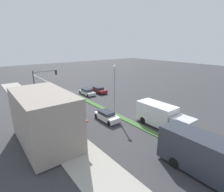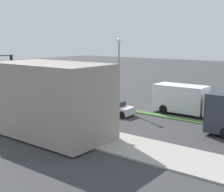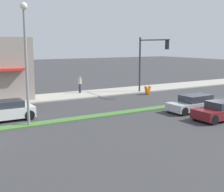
{
  "view_description": "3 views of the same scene",
  "coord_description": "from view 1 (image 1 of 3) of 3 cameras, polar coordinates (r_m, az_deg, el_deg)",
  "views": [
    {
      "loc": [
        15.46,
        35.05,
        10.31
      ],
      "look_at": [
        -1.27,
        13.63,
        2.16
      ],
      "focal_mm": 28.0,
      "sensor_mm": 36.0,
      "label": 1
    },
    {
      "loc": [
        26.15,
        35.12,
        7.36
      ],
      "look_at": [
        0.51,
        15.34,
        1.43
      ],
      "focal_mm": 50.0,
      "sensor_mm": 36.0,
      "label": 2
    },
    {
      "loc": [
        -18.86,
        21.09,
        5.08
      ],
      "look_at": [
        -1.35,
        10.62,
        1.64
      ],
      "focal_mm": 50.0,
      "sensor_mm": 36.0,
      "label": 3
    }
  ],
  "objects": [
    {
      "name": "warning_aframe_sign",
      "position": [
        35.7,
        -20.94,
        -0.52
      ],
      "size": [
        0.45,
        0.53,
        0.84
      ],
      "color": "orange",
      "rests_on": "ground"
    },
    {
      "name": "sedan_maroon",
      "position": [
        38.37,
        -4.4,
        2.01
      ],
      "size": [
        1.77,
        4.19,
        1.26
      ],
      "color": "maroon",
      "rests_on": "ground"
    },
    {
      "name": "building_corner_store",
      "position": [
        19.68,
        -21.17,
        -6.7
      ],
      "size": [
        5.55,
        9.15,
        5.51
      ],
      "color": "gray",
      "rests_on": "sidewalk_right"
    },
    {
      "name": "lane_marking_center",
      "position": [
        39.67,
        -13.69,
        1.15
      ],
      "size": [
        0.16,
        60.0,
        0.01
      ],
      "primitive_type": "cube",
      "color": "beige",
      "rests_on": "ground"
    },
    {
      "name": "traffic_signal_main",
      "position": [
        35.01,
        -21.94,
        4.93
      ],
      "size": [
        4.59,
        0.34,
        5.6
      ],
      "color": "#333338",
      "rests_on": "sidewalk_right"
    },
    {
      "name": "sidewalk_right",
      "position": [
        20.51,
        -14.83,
        -13.9
      ],
      "size": [
        4.0,
        73.0,
        0.12
      ],
      "primitive_type": "cube",
      "color": "#A8A399",
      "rests_on": "ground"
    },
    {
      "name": "delivery_truck",
      "position": [
        23.25,
        15.99,
        -6.34
      ],
      "size": [
        2.44,
        7.5,
        2.87
      ],
      "color": "silver",
      "rests_on": "ground"
    },
    {
      "name": "sedan_silver",
      "position": [
        37.11,
        -8.15,
        1.36
      ],
      "size": [
        1.73,
        4.15,
        1.26
      ],
      "color": "#B7BABF",
      "rests_on": "ground"
    },
    {
      "name": "median_strip",
      "position": [
        20.23,
        21.73,
        -15.1
      ],
      "size": [
        0.9,
        46.0,
        0.1
      ],
      "primitive_type": "cube",
      "color": "#477538",
      "rests_on": "ground"
    },
    {
      "name": "pedestrian",
      "position": [
        29.38,
        -24.88,
        -3.4
      ],
      "size": [
        0.34,
        0.34,
        1.67
      ],
      "color": "#282D42",
      "rests_on": "sidewalk_right"
    },
    {
      "name": "van_white",
      "position": [
        24.47,
        -1.7,
        -6.57
      ],
      "size": [
        1.74,
        3.98,
        1.34
      ],
      "color": "silver",
      "rests_on": "ground"
    },
    {
      "name": "ground_plane",
      "position": [
        25.22,
        3.88,
        -7.47
      ],
      "size": [
        160.0,
        160.0,
        0.0
      ],
      "primitive_type": "plane",
      "color": "#38383A"
    },
    {
      "name": "street_lamp",
      "position": [
        25.26,
        0.85,
        4.04
      ],
      "size": [
        0.44,
        0.44,
        7.37
      ],
      "color": "gray",
      "rests_on": "median_strip"
    }
  ]
}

